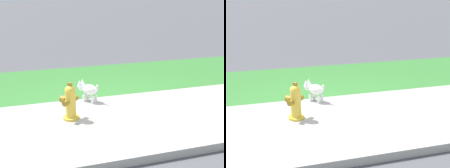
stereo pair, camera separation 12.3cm
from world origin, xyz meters
TOP-DOWN VIEW (x-y plane):
  - ground_plane at (0.00, 0.00)m, footprint 120.00×120.00m
  - sidewalk_pavement at (0.00, 0.00)m, footprint 18.00×2.42m
  - grass_verge at (0.00, 2.54)m, footprint 18.00×2.65m
  - street_curb at (0.00, -1.29)m, footprint 18.00×0.16m
  - fire_hydrant_at_driveway at (-0.67, 0.30)m, footprint 0.33×0.33m
  - small_white_dog at (-0.19, 1.05)m, footprint 0.38×0.41m

SIDE VIEW (x-z plane):
  - ground_plane at x=0.00m, z-range 0.00..0.00m
  - grass_verge at x=0.00m, z-range 0.00..0.01m
  - sidewalk_pavement at x=0.00m, z-range 0.00..0.01m
  - street_curb at x=0.00m, z-range 0.00..0.12m
  - small_white_dog at x=-0.19m, z-range 0.03..0.46m
  - fire_hydrant_at_driveway at x=-0.67m, z-range -0.02..0.62m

